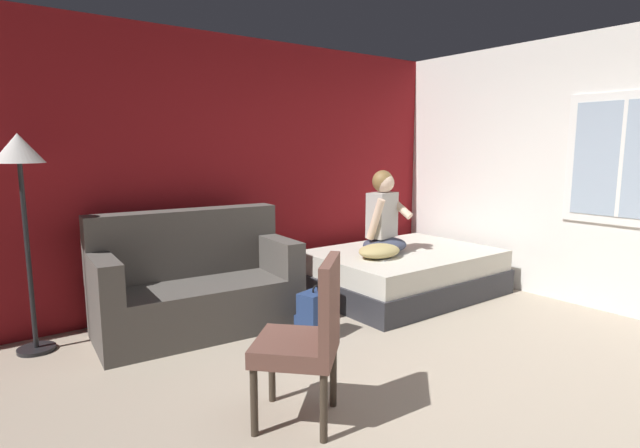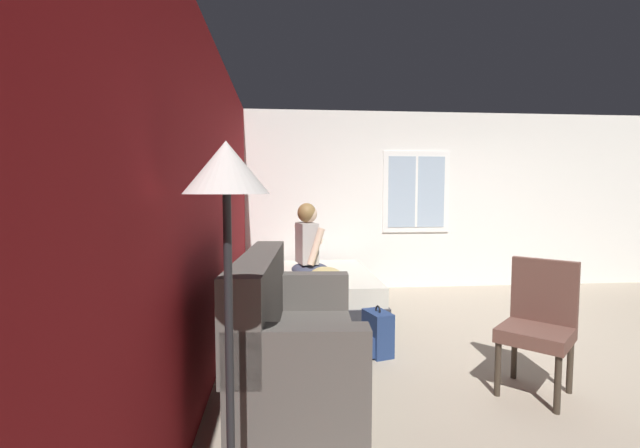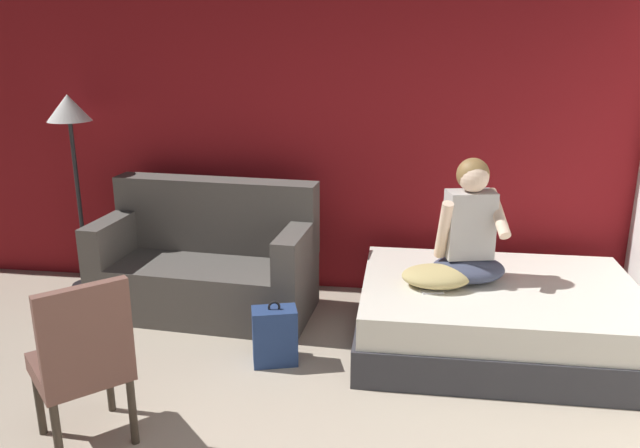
% 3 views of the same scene
% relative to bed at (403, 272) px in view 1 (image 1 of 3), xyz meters
% --- Properties ---
extents(ground_plane, '(40.00, 40.00, 0.00)m').
position_rel_bed_xyz_m(ground_plane, '(-1.36, -2.06, -0.24)').
color(ground_plane, tan).
extents(wall_back_accent, '(10.00, 0.16, 2.70)m').
position_rel_bed_xyz_m(wall_back_accent, '(-1.36, 1.03, 1.11)').
color(wall_back_accent, maroon).
rests_on(wall_back_accent, ground).
extents(bed, '(1.98, 1.45, 0.48)m').
position_rel_bed_xyz_m(bed, '(0.00, 0.00, 0.00)').
color(bed, '#2D2D33').
rests_on(bed, ground).
extents(couch, '(1.76, 0.95, 1.04)m').
position_rel_bed_xyz_m(couch, '(-2.25, 0.36, 0.16)').
color(couch, '#514C47').
rests_on(couch, ground).
extents(side_chair, '(0.65, 0.65, 0.98)m').
position_rel_bed_xyz_m(side_chair, '(-2.34, -1.47, 0.30)').
color(side_chair, '#382D23').
rests_on(side_chair, ground).
extents(person_seated, '(0.61, 0.55, 0.88)m').
position_rel_bed_xyz_m(person_seated, '(-0.23, 0.09, 0.60)').
color(person_seated, '#383D51').
rests_on(person_seated, bed).
extents(backpack, '(0.34, 0.30, 0.46)m').
position_rel_bed_xyz_m(backpack, '(-1.53, -0.44, -0.04)').
color(backpack, navy).
rests_on(backpack, ground).
extents(throw_pillow, '(0.51, 0.40, 0.14)m').
position_rel_bed_xyz_m(throw_pillow, '(-0.45, -0.09, 0.31)').
color(throw_pillow, tan).
rests_on(throw_pillow, bed).
extents(cell_phone, '(0.16, 0.10, 0.01)m').
position_rel_bed_xyz_m(cell_phone, '(-0.48, -0.21, 0.25)').
color(cell_phone, '#B7B7BC').
rests_on(cell_phone, bed).
extents(floor_lamp, '(0.36, 0.36, 1.70)m').
position_rel_bed_xyz_m(floor_lamp, '(-3.47, 0.65, 1.19)').
color(floor_lamp, black).
rests_on(floor_lamp, ground).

